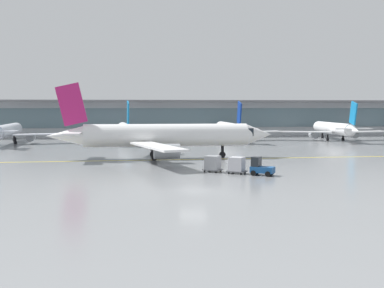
# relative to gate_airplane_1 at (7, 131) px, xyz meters

# --- Properties ---
(ground_plane) EXTENTS (400.00, 400.00, 0.00)m
(ground_plane) POSITION_rel_gate_airplane_1_xyz_m (32.11, -58.60, -2.71)
(ground_plane) COLOR gray
(taxiway_centreline_stripe) EXTENTS (110.00, 1.82, 0.01)m
(taxiway_centreline_stripe) POSITION_rel_gate_airplane_1_xyz_m (31.55, -33.46, -2.71)
(taxiway_centreline_stripe) COLOR yellow
(taxiway_centreline_stripe) RESTS_ON ground_plane
(terminal_concourse) EXTENTS (194.37, 11.00, 9.60)m
(terminal_concourse) POSITION_rel_gate_airplane_1_xyz_m (32.11, 23.40, 2.20)
(terminal_concourse) COLOR #B2B7BC
(terminal_concourse) RESTS_ON ground_plane
(gate_airplane_1) EXTENTS (25.37, 27.33, 9.05)m
(gate_airplane_1) POSITION_rel_gate_airplane_1_xyz_m (0.00, 0.00, 0.00)
(gate_airplane_1) COLOR silver
(gate_airplane_1) RESTS_ON ground_plane
(gate_airplane_2) EXTENTS (25.35, 27.34, 9.05)m
(gate_airplane_2) POSITION_rel_gate_airplane_1_xyz_m (24.68, 0.88, 0.00)
(gate_airplane_2) COLOR white
(gate_airplane_2) RESTS_ON ground_plane
(gate_airplane_3) EXTENTS (25.42, 27.23, 9.05)m
(gate_airplane_3) POSITION_rel_gate_airplane_1_xyz_m (48.58, 4.32, 0.00)
(gate_airplane_3) COLOR white
(gate_airplane_3) RESTS_ON ground_plane
(gate_airplane_4) EXTENTS (25.39, 27.32, 9.05)m
(gate_airplane_4) POSITION_rel_gate_airplane_1_xyz_m (73.13, 1.81, 0.00)
(gate_airplane_4) COLOR white
(gate_airplane_4) RESTS_ON ground_plane
(taxiing_regional_jet) EXTENTS (34.27, 31.95, 11.38)m
(taxiing_regional_jet) POSITION_rel_gate_airplane_1_xyz_m (31.11, -31.47, 0.70)
(taxiing_regional_jet) COLOR white
(taxiing_regional_jet) RESTS_ON ground_plane
(baggage_tug) EXTENTS (2.94, 2.63, 2.10)m
(baggage_tug) POSITION_rel_gate_airplane_1_xyz_m (40.96, -50.13, -1.82)
(baggage_tug) COLOR #194C8C
(baggage_tug) RESTS_ON ground_plane
(cargo_dolly_lead) EXTENTS (2.64, 2.50, 1.94)m
(cargo_dolly_lead) POSITION_rel_gate_airplane_1_xyz_m (38.57, -48.52, -1.66)
(cargo_dolly_lead) COLOR #595B60
(cargo_dolly_lead) RESTS_ON ground_plane
(cargo_dolly_trailing) EXTENTS (2.64, 2.50, 1.94)m
(cargo_dolly_trailing) POSITION_rel_gate_airplane_1_xyz_m (35.99, -46.79, -1.66)
(cargo_dolly_trailing) COLOR #595B60
(cargo_dolly_trailing) RESTS_ON ground_plane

